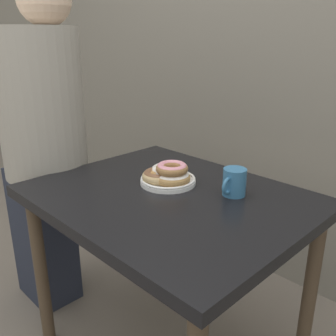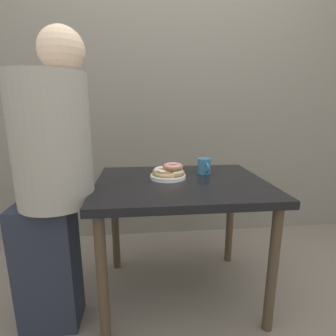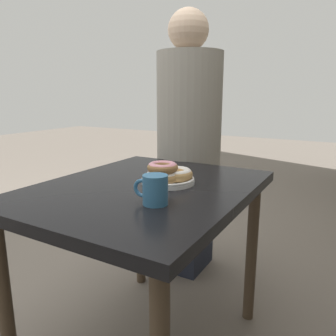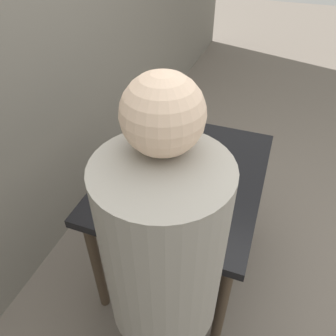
% 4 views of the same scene
% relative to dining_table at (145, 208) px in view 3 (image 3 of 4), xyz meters
% --- Properties ---
extents(ground_plane, '(14.00, 14.00, 0.00)m').
position_rel_dining_table_xyz_m(ground_plane, '(0.00, -0.30, -0.62)').
color(ground_plane, '#70665B').
extents(dining_table, '(0.93, 0.74, 0.71)m').
position_rel_dining_table_xyz_m(dining_table, '(0.00, 0.00, 0.00)').
color(dining_table, black).
rests_on(dining_table, ground_plane).
extents(donut_plate, '(0.22, 0.22, 0.09)m').
position_rel_dining_table_xyz_m(donut_plate, '(-0.06, 0.06, 0.13)').
color(donut_plate, white).
rests_on(donut_plate, dining_table).
extents(coffee_mug, '(0.08, 0.11, 0.09)m').
position_rel_dining_table_xyz_m(coffee_mug, '(0.16, 0.15, 0.14)').
color(coffee_mug, teal).
rests_on(coffee_mug, dining_table).
extents(person_figure, '(0.39, 0.35, 1.45)m').
position_rel_dining_table_xyz_m(person_figure, '(-0.64, -0.13, 0.17)').
color(person_figure, '#232838').
rests_on(person_figure, ground_plane).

